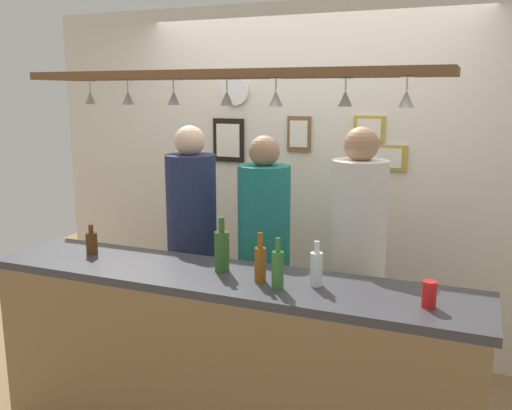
% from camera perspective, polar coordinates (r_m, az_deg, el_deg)
% --- Properties ---
extents(ground_plane, '(8.00, 8.00, 0.00)m').
position_cam_1_polar(ground_plane, '(3.64, -0.64, -20.60)').
color(ground_plane, olive).
extents(back_wall, '(4.40, 0.06, 2.60)m').
position_cam_1_polar(back_wall, '(4.17, 5.23, 2.69)').
color(back_wall, silver).
rests_on(back_wall, ground_plane).
extents(bar_counter, '(2.70, 0.55, 1.00)m').
position_cam_1_polar(bar_counter, '(2.92, -4.64, -14.20)').
color(bar_counter, '#38383D').
rests_on(bar_counter, ground_plane).
extents(overhead_glass_rack, '(2.20, 0.36, 0.04)m').
position_cam_1_polar(overhead_glass_rack, '(2.81, -3.18, 13.49)').
color(overhead_glass_rack, brown).
extents(hanging_wineglass_far_left, '(0.07, 0.07, 0.13)m').
position_cam_1_polar(hanging_wineglass_far_left, '(3.34, -16.94, 10.80)').
color(hanging_wineglass_far_left, silver).
rests_on(hanging_wineglass_far_left, overhead_glass_rack).
extents(hanging_wineglass_left, '(0.07, 0.07, 0.13)m').
position_cam_1_polar(hanging_wineglass_left, '(3.13, -13.26, 10.96)').
color(hanging_wineglass_left, silver).
rests_on(hanging_wineglass_left, overhead_glass_rack).
extents(hanging_wineglass_center_left, '(0.07, 0.07, 0.13)m').
position_cam_1_polar(hanging_wineglass_center_left, '(2.97, -8.62, 11.12)').
color(hanging_wineglass_center_left, silver).
rests_on(hanging_wineglass_center_left, overhead_glass_rack).
extents(hanging_wineglass_center, '(0.07, 0.07, 0.13)m').
position_cam_1_polar(hanging_wineglass_center, '(2.82, -3.15, 11.21)').
color(hanging_wineglass_center, silver).
rests_on(hanging_wineglass_center, overhead_glass_rack).
extents(hanging_wineglass_center_right, '(0.07, 0.07, 0.13)m').
position_cam_1_polar(hanging_wineglass_center_right, '(2.64, 2.09, 11.20)').
color(hanging_wineglass_center_right, silver).
rests_on(hanging_wineglass_center_right, overhead_glass_rack).
extents(hanging_wineglass_right, '(0.07, 0.07, 0.13)m').
position_cam_1_polar(hanging_wineglass_right, '(2.64, 9.33, 11.06)').
color(hanging_wineglass_right, silver).
rests_on(hanging_wineglass_right, overhead_glass_rack).
extents(hanging_wineglass_far_right, '(0.07, 0.07, 0.13)m').
position_cam_1_polar(hanging_wineglass_far_right, '(2.50, 15.46, 10.77)').
color(hanging_wineglass_far_right, silver).
rests_on(hanging_wineglass_far_right, overhead_glass_rack).
extents(person_left_navy_shirt, '(0.34, 0.34, 1.74)m').
position_cam_1_polar(person_left_navy_shirt, '(3.76, -6.73, -2.22)').
color(person_left_navy_shirt, '#2D334C').
rests_on(person_left_navy_shirt, ground_plane).
extents(person_middle_teal_shirt, '(0.34, 0.34, 1.68)m').
position_cam_1_polar(person_middle_teal_shirt, '(3.54, 0.84, -3.54)').
color(person_middle_teal_shirt, '#2D334C').
rests_on(person_middle_teal_shirt, ground_plane).
extents(person_right_white_patterned_shirt, '(0.34, 0.34, 1.75)m').
position_cam_1_polar(person_right_white_patterned_shirt, '(3.37, 10.59, -3.78)').
color(person_right_white_patterned_shirt, '#2D334C').
rests_on(person_right_white_patterned_shirt, ground_plane).
extents(bottle_beer_brown_stubby, '(0.07, 0.07, 0.18)m').
position_cam_1_polar(bottle_beer_brown_stubby, '(3.42, -16.83, -3.76)').
color(bottle_beer_brown_stubby, '#512D14').
rests_on(bottle_beer_brown_stubby, bar_counter).
extents(bottle_beer_amber_tall, '(0.06, 0.06, 0.26)m').
position_cam_1_polar(bottle_beer_amber_tall, '(2.78, 0.45, -6.09)').
color(bottle_beer_amber_tall, brown).
rests_on(bottle_beer_amber_tall, bar_counter).
extents(bottle_champagne_green, '(0.08, 0.08, 0.30)m').
position_cam_1_polar(bottle_champagne_green, '(2.95, -3.60, -4.73)').
color(bottle_champagne_green, '#2D5623').
rests_on(bottle_champagne_green, bar_counter).
extents(bottle_soda_clear, '(0.06, 0.06, 0.23)m').
position_cam_1_polar(bottle_soda_clear, '(2.75, 6.33, -6.56)').
color(bottle_soda_clear, silver).
rests_on(bottle_soda_clear, bar_counter).
extents(bottle_beer_green_import, '(0.06, 0.06, 0.26)m').
position_cam_1_polar(bottle_beer_green_import, '(2.69, 2.29, -6.68)').
color(bottle_beer_green_import, '#336B2D').
rests_on(bottle_beer_green_import, bar_counter).
extents(drink_can, '(0.07, 0.07, 0.12)m').
position_cam_1_polar(drink_can, '(2.60, 17.67, -8.88)').
color(drink_can, red).
rests_on(drink_can, bar_counter).
extents(picture_frame_caricature, '(0.26, 0.02, 0.34)m').
position_cam_1_polar(picture_frame_caricature, '(4.32, -2.90, 6.78)').
color(picture_frame_caricature, black).
rests_on(picture_frame_caricature, back_wall).
extents(picture_frame_upper_small, '(0.22, 0.02, 0.18)m').
position_cam_1_polar(picture_frame_upper_small, '(3.97, 11.76, 7.82)').
color(picture_frame_upper_small, '#B29338').
rests_on(picture_frame_upper_small, back_wall).
extents(picture_frame_lower_pair, '(0.30, 0.02, 0.18)m').
position_cam_1_polar(picture_frame_lower_pair, '(3.97, 13.38, 4.83)').
color(picture_frame_lower_pair, '#B29338').
rests_on(picture_frame_lower_pair, back_wall).
extents(picture_frame_crest, '(0.18, 0.02, 0.26)m').
position_cam_1_polar(picture_frame_crest, '(4.10, 4.52, 7.44)').
color(picture_frame_crest, brown).
rests_on(picture_frame_crest, back_wall).
extents(wall_clock, '(0.22, 0.03, 0.22)m').
position_cam_1_polar(wall_clock, '(4.27, -2.20, 11.83)').
color(wall_clock, white).
rests_on(wall_clock, back_wall).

